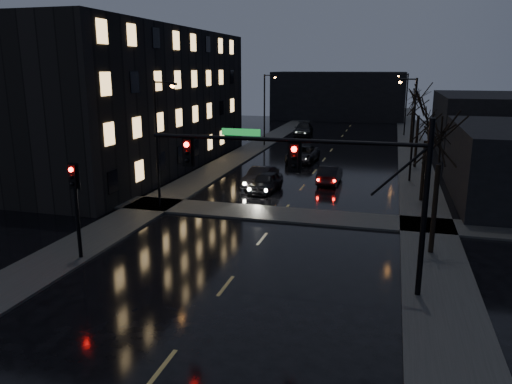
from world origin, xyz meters
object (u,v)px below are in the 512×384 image
Objects in this scene: oncoming_car_c at (303,154)px; oncoming_car_b at (260,177)px; lead_car at (330,174)px; oncoming_car_d at (304,129)px; oncoming_car_a at (265,182)px.

oncoming_car_b is at bearing -95.29° from oncoming_car_c.
lead_car is at bearing -64.60° from oncoming_car_c.
oncoming_car_c reaches higher than lead_car.
oncoming_car_b reaches higher than lead_car.
oncoming_car_d is 28.22m from lead_car.
oncoming_car_a reaches higher than lead_car.
oncoming_car_a is 12.22m from oncoming_car_c.
oncoming_car_b is at bearing -89.84° from oncoming_car_d.
oncoming_car_a is at bearing -88.59° from oncoming_car_d.
oncoming_car_c is 1.29× the size of lead_car.
oncoming_car_b is 1.04× the size of lead_car.
oncoming_car_c is (0.56, 12.21, 0.06)m from oncoming_car_a.
oncoming_car_d is at bearing 100.43° from oncoming_car_b.
oncoming_car_c is 0.99× the size of oncoming_car_d.
oncoming_car_d is at bearing -74.15° from lead_car.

